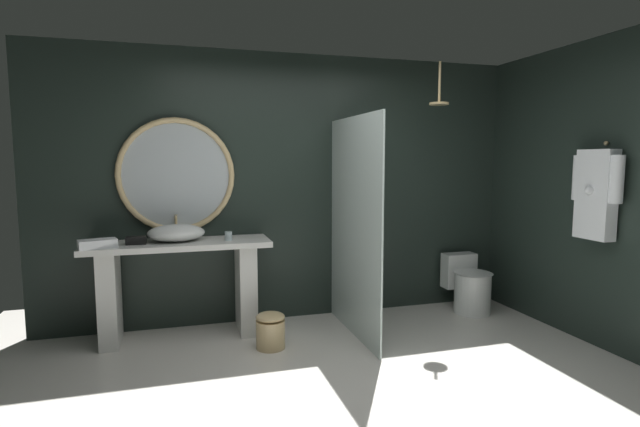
{
  "coord_description": "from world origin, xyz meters",
  "views": [
    {
      "loc": [
        -1.09,
        -2.84,
        1.59
      ],
      "look_at": [
        -0.04,
        0.73,
        1.17
      ],
      "focal_mm": 27.4,
      "sensor_mm": 36.0,
      "label": 1
    }
  ],
  "objects_px": {
    "rain_shower_head": "(439,98)",
    "vessel_sink": "(176,233)",
    "toilet": "(469,286)",
    "folded_hand_towel": "(98,244)",
    "round_wall_mirror": "(177,175)",
    "tumbler_cup": "(228,236)",
    "hanging_bathrobe": "(596,191)",
    "tissue_box": "(136,240)",
    "waste_bin": "(271,330)"
  },
  "relations": [
    {
      "from": "hanging_bathrobe",
      "to": "waste_bin",
      "type": "distance_m",
      "value": 2.93
    },
    {
      "from": "vessel_sink",
      "to": "toilet",
      "type": "xyz_separation_m",
      "value": [
        2.92,
        -0.1,
        -0.67
      ]
    },
    {
      "from": "round_wall_mirror",
      "to": "hanging_bathrobe",
      "type": "bearing_deg",
      "value": -23.78
    },
    {
      "from": "tissue_box",
      "to": "folded_hand_towel",
      "type": "relative_size",
      "value": 0.57
    },
    {
      "from": "vessel_sink",
      "to": "rain_shower_head",
      "type": "distance_m",
      "value": 2.72
    },
    {
      "from": "round_wall_mirror",
      "to": "rain_shower_head",
      "type": "xyz_separation_m",
      "value": [
        2.41,
        -0.45,
        0.72
      ]
    },
    {
      "from": "round_wall_mirror",
      "to": "tumbler_cup",
      "type": "bearing_deg",
      "value": -34.26
    },
    {
      "from": "tissue_box",
      "to": "toilet",
      "type": "relative_size",
      "value": 0.28
    },
    {
      "from": "vessel_sink",
      "to": "round_wall_mirror",
      "type": "height_order",
      "value": "round_wall_mirror"
    },
    {
      "from": "tumbler_cup",
      "to": "hanging_bathrobe",
      "type": "distance_m",
      "value": 3.13
    },
    {
      "from": "tumbler_cup",
      "to": "toilet",
      "type": "height_order",
      "value": "tumbler_cup"
    },
    {
      "from": "folded_hand_towel",
      "to": "waste_bin",
      "type": "bearing_deg",
      "value": -13.85
    },
    {
      "from": "tissue_box",
      "to": "round_wall_mirror",
      "type": "distance_m",
      "value": 0.7
    },
    {
      "from": "toilet",
      "to": "folded_hand_towel",
      "type": "relative_size",
      "value": 2.0
    },
    {
      "from": "toilet",
      "to": "vessel_sink",
      "type": "bearing_deg",
      "value": 177.99
    },
    {
      "from": "tumbler_cup",
      "to": "folded_hand_towel",
      "type": "relative_size",
      "value": 0.28
    },
    {
      "from": "tissue_box",
      "to": "rain_shower_head",
      "type": "height_order",
      "value": "rain_shower_head"
    },
    {
      "from": "tissue_box",
      "to": "rain_shower_head",
      "type": "bearing_deg",
      "value": -3.91
    },
    {
      "from": "rain_shower_head",
      "to": "vessel_sink",
      "type": "bearing_deg",
      "value": 174.0
    },
    {
      "from": "vessel_sink",
      "to": "folded_hand_towel",
      "type": "height_order",
      "value": "vessel_sink"
    },
    {
      "from": "tumbler_cup",
      "to": "round_wall_mirror",
      "type": "bearing_deg",
      "value": 145.74
    },
    {
      "from": "hanging_bathrobe",
      "to": "tumbler_cup",
      "type": "bearing_deg",
      "value": 157.97
    },
    {
      "from": "toilet",
      "to": "folded_hand_towel",
      "type": "height_order",
      "value": "folded_hand_towel"
    },
    {
      "from": "tumbler_cup",
      "to": "hanging_bathrobe",
      "type": "bearing_deg",
      "value": -22.03
    },
    {
      "from": "rain_shower_head",
      "to": "toilet",
      "type": "xyz_separation_m",
      "value": [
        0.49,
        0.15,
        -1.89
      ]
    },
    {
      "from": "rain_shower_head",
      "to": "tumbler_cup",
      "type": "bearing_deg",
      "value": 175.28
    },
    {
      "from": "vessel_sink",
      "to": "hanging_bathrobe",
      "type": "distance_m",
      "value": 3.57
    },
    {
      "from": "vessel_sink",
      "to": "hanging_bathrobe",
      "type": "xyz_separation_m",
      "value": [
        3.32,
        -1.25,
        0.39
      ]
    },
    {
      "from": "tumbler_cup",
      "to": "hanging_bathrobe",
      "type": "height_order",
      "value": "hanging_bathrobe"
    },
    {
      "from": "hanging_bathrobe",
      "to": "folded_hand_towel",
      "type": "height_order",
      "value": "hanging_bathrobe"
    },
    {
      "from": "waste_bin",
      "to": "toilet",
      "type": "bearing_deg",
      "value": 10.84
    },
    {
      "from": "rain_shower_head",
      "to": "waste_bin",
      "type": "relative_size",
      "value": 1.31
    },
    {
      "from": "round_wall_mirror",
      "to": "rain_shower_head",
      "type": "relative_size",
      "value": 2.62
    },
    {
      "from": "folded_hand_towel",
      "to": "toilet",
      "type": "bearing_deg",
      "value": 1.36
    },
    {
      "from": "folded_hand_towel",
      "to": "rain_shower_head",
      "type": "bearing_deg",
      "value": -1.29
    },
    {
      "from": "tumbler_cup",
      "to": "tissue_box",
      "type": "bearing_deg",
      "value": 178.15
    },
    {
      "from": "tumbler_cup",
      "to": "tissue_box",
      "type": "xyz_separation_m",
      "value": [
        -0.78,
        0.03,
        -0.01
      ]
    },
    {
      "from": "folded_hand_towel",
      "to": "tumbler_cup",
      "type": "bearing_deg",
      "value": 5.11
    },
    {
      "from": "tissue_box",
      "to": "hanging_bathrobe",
      "type": "distance_m",
      "value": 3.86
    },
    {
      "from": "tumbler_cup",
      "to": "tissue_box",
      "type": "relative_size",
      "value": 0.49
    },
    {
      "from": "waste_bin",
      "to": "folded_hand_towel",
      "type": "bearing_deg",
      "value": 166.15
    },
    {
      "from": "hanging_bathrobe",
      "to": "folded_hand_towel",
      "type": "relative_size",
      "value": 2.79
    },
    {
      "from": "vessel_sink",
      "to": "toilet",
      "type": "height_order",
      "value": "vessel_sink"
    },
    {
      "from": "tissue_box",
      "to": "rain_shower_head",
      "type": "relative_size",
      "value": 0.41
    },
    {
      "from": "tissue_box",
      "to": "folded_hand_towel",
      "type": "distance_m",
      "value": 0.31
    },
    {
      "from": "tissue_box",
      "to": "hanging_bathrobe",
      "type": "bearing_deg",
      "value": -18.03
    },
    {
      "from": "tumbler_cup",
      "to": "tissue_box",
      "type": "height_order",
      "value": "tumbler_cup"
    },
    {
      "from": "round_wall_mirror",
      "to": "folded_hand_towel",
      "type": "height_order",
      "value": "round_wall_mirror"
    },
    {
      "from": "tumbler_cup",
      "to": "hanging_bathrobe",
      "type": "relative_size",
      "value": 0.1
    },
    {
      "from": "tumbler_cup",
      "to": "rain_shower_head",
      "type": "distance_m",
      "value": 2.35
    }
  ]
}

